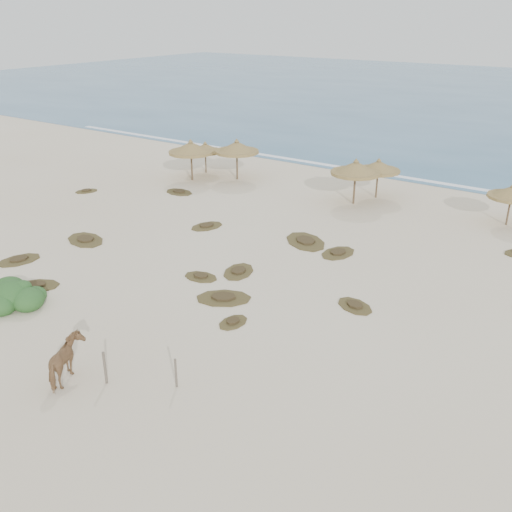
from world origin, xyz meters
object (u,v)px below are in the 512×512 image
object	(u,v)px
palapa_0	(191,148)
bush	(13,296)
palapa_1	(205,148)
horse	(66,361)

from	to	relation	value
palapa_0	bush	bearing A→B (deg)	-71.59
palapa_1	horse	xyz separation A→B (m)	(13.39, -23.87, -1.13)
horse	bush	bearing A→B (deg)	-49.09
horse	palapa_0	bearing A→B (deg)	-89.27
palapa_1	palapa_0	bearing A→B (deg)	-77.07
bush	palapa_1	bearing A→B (deg)	107.85
horse	bush	world-z (taller)	horse
palapa_1	bush	distance (m)	22.80
palapa_0	palapa_1	world-z (taller)	palapa_0
palapa_0	horse	size ratio (longest dim) A/B	2.31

